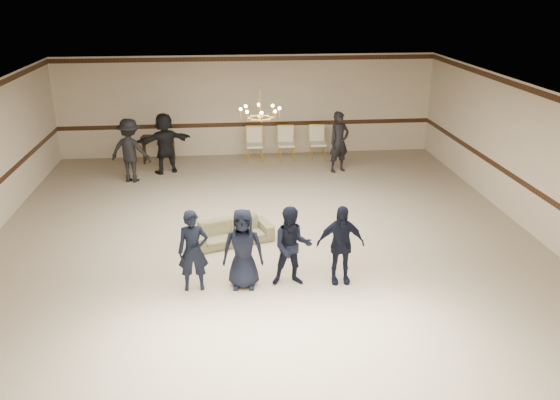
{
  "coord_description": "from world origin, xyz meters",
  "views": [
    {
      "loc": [
        -0.82,
        -11.21,
        5.29
      ],
      "look_at": [
        0.28,
        -0.5,
        1.2
      ],
      "focal_mm": 36.73,
      "sensor_mm": 36.0,
      "label": 1
    }
  ],
  "objects_px": {
    "boy_a": "(193,251)",
    "boy_c": "(292,247)",
    "banquet_chair_right": "(318,143)",
    "adult_left": "(130,150)",
    "adult_mid": "(165,143)",
    "console_table": "(159,149)",
    "boy_d": "(340,244)",
    "banquet_chair_mid": "(287,144)",
    "settee": "(232,232)",
    "banquet_chair_left": "(255,145)",
    "chandelier": "(260,103)",
    "adult_right": "(339,142)",
    "boy_b": "(243,249)"
  },
  "relations": [
    {
      "from": "boy_c",
      "to": "banquet_chair_left",
      "type": "xyz_separation_m",
      "value": [
        -0.2,
        7.95,
        -0.23
      ]
    },
    {
      "from": "boy_c",
      "to": "adult_mid",
      "type": "bearing_deg",
      "value": 114.01
    },
    {
      "from": "boy_c",
      "to": "banquet_chair_mid",
      "type": "xyz_separation_m",
      "value": [
        0.8,
        7.95,
        -0.23
      ]
    },
    {
      "from": "boy_a",
      "to": "boy_b",
      "type": "xyz_separation_m",
      "value": [
        0.9,
        -0.0,
        0.0
      ]
    },
    {
      "from": "banquet_chair_right",
      "to": "console_table",
      "type": "height_order",
      "value": "banquet_chair_right"
    },
    {
      "from": "chandelier",
      "to": "adult_right",
      "type": "bearing_deg",
      "value": 56.39
    },
    {
      "from": "chandelier",
      "to": "banquet_chair_mid",
      "type": "bearing_deg",
      "value": 77.27
    },
    {
      "from": "adult_mid",
      "to": "console_table",
      "type": "bearing_deg",
      "value": -95.59
    },
    {
      "from": "banquet_chair_mid",
      "to": "banquet_chair_right",
      "type": "relative_size",
      "value": 1.0
    },
    {
      "from": "boy_a",
      "to": "adult_mid",
      "type": "distance_m",
      "value": 7.15
    },
    {
      "from": "boy_b",
      "to": "adult_left",
      "type": "xyz_separation_m",
      "value": [
        -2.89,
        6.37,
        0.14
      ]
    },
    {
      "from": "adult_right",
      "to": "console_table",
      "type": "bearing_deg",
      "value": 140.56
    },
    {
      "from": "settee",
      "to": "banquet_chair_mid",
      "type": "distance_m",
      "value": 6.3
    },
    {
      "from": "settee",
      "to": "adult_left",
      "type": "xyz_separation_m",
      "value": [
        -2.72,
        4.43,
        0.65
      ]
    },
    {
      "from": "boy_c",
      "to": "adult_left",
      "type": "distance_m",
      "value": 7.41
    },
    {
      "from": "settee",
      "to": "banquet_chair_mid",
      "type": "bearing_deg",
      "value": 54.39
    },
    {
      "from": "adult_left",
      "to": "banquet_chair_left",
      "type": "height_order",
      "value": "adult_left"
    },
    {
      "from": "boy_c",
      "to": "banquet_chair_left",
      "type": "bearing_deg",
      "value": 93.24
    },
    {
      "from": "boy_d",
      "to": "banquet_chair_left",
      "type": "bearing_deg",
      "value": 98.7
    },
    {
      "from": "banquet_chair_right",
      "to": "adult_left",
      "type": "bearing_deg",
      "value": -161.24
    },
    {
      "from": "banquet_chair_mid",
      "to": "settee",
      "type": "bearing_deg",
      "value": -102.32
    },
    {
      "from": "chandelier",
      "to": "settee",
      "type": "xyz_separation_m",
      "value": [
        -0.7,
        -0.85,
        -2.62
      ]
    },
    {
      "from": "boy_d",
      "to": "banquet_chair_left",
      "type": "relative_size",
      "value": 1.44
    },
    {
      "from": "boy_d",
      "to": "boy_b",
      "type": "bearing_deg",
      "value": -179.2
    },
    {
      "from": "banquet_chair_mid",
      "to": "adult_mid",
      "type": "bearing_deg",
      "value": -161.6
    },
    {
      "from": "chandelier",
      "to": "banquet_chair_right",
      "type": "height_order",
      "value": "chandelier"
    },
    {
      "from": "settee",
      "to": "adult_left",
      "type": "distance_m",
      "value": 5.24
    },
    {
      "from": "adult_mid",
      "to": "console_table",
      "type": "xyz_separation_m",
      "value": [
        -0.31,
        1.08,
        -0.48
      ]
    },
    {
      "from": "boy_d",
      "to": "chandelier",
      "type": "bearing_deg",
      "value": 115.33
    },
    {
      "from": "adult_mid",
      "to": "banquet_chair_mid",
      "type": "relative_size",
      "value": 1.69
    },
    {
      "from": "boy_d",
      "to": "adult_mid",
      "type": "distance_m",
      "value": 8.02
    },
    {
      "from": "adult_left",
      "to": "boy_a",
      "type": "bearing_deg",
      "value": 124.08
    },
    {
      "from": "adult_left",
      "to": "banquet_chair_right",
      "type": "xyz_separation_m",
      "value": [
        5.59,
        1.58,
        -0.37
      ]
    },
    {
      "from": "boy_a",
      "to": "adult_left",
      "type": "relative_size",
      "value": 0.85
    },
    {
      "from": "boy_d",
      "to": "adult_mid",
      "type": "relative_size",
      "value": 0.85
    },
    {
      "from": "boy_a",
      "to": "settee",
      "type": "bearing_deg",
      "value": 67.24
    },
    {
      "from": "chandelier",
      "to": "banquet_chair_right",
      "type": "xyz_separation_m",
      "value": [
        2.17,
        5.16,
        -2.34
      ]
    },
    {
      "from": "chandelier",
      "to": "banquet_chair_mid",
      "type": "distance_m",
      "value": 5.79
    },
    {
      "from": "banquet_chair_mid",
      "to": "boy_c",
      "type": "bearing_deg",
      "value": -90.76
    },
    {
      "from": "boy_a",
      "to": "boy_c",
      "type": "relative_size",
      "value": 1.0
    },
    {
      "from": "adult_right",
      "to": "boy_a",
      "type": "bearing_deg",
      "value": -145.19
    },
    {
      "from": "boy_b",
      "to": "boy_d",
      "type": "bearing_deg",
      "value": 5.04
    },
    {
      "from": "settee",
      "to": "boy_d",
      "type": "bearing_deg",
      "value": -62.76
    },
    {
      "from": "console_table",
      "to": "boy_c",
      "type": "bearing_deg",
      "value": -62.82
    },
    {
      "from": "boy_b",
      "to": "adult_left",
      "type": "relative_size",
      "value": 0.85
    },
    {
      "from": "boy_a",
      "to": "adult_left",
      "type": "distance_m",
      "value": 6.67
    },
    {
      "from": "banquet_chair_mid",
      "to": "banquet_chair_left",
      "type": "bearing_deg",
      "value": -175.03
    },
    {
      "from": "boy_d",
      "to": "adult_right",
      "type": "height_order",
      "value": "adult_right"
    },
    {
      "from": "boy_a",
      "to": "banquet_chair_mid",
      "type": "relative_size",
      "value": 1.44
    },
    {
      "from": "boy_b",
      "to": "banquet_chair_mid",
      "type": "xyz_separation_m",
      "value": [
        1.7,
        7.95,
        -0.23
      ]
    }
  ]
}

